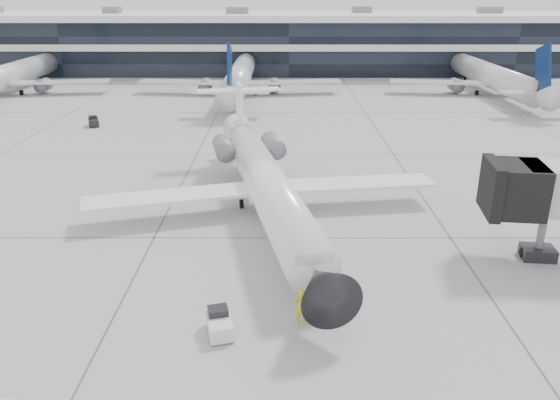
{
  "coord_description": "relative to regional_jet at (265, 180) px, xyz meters",
  "views": [
    {
      "loc": [
        -1.43,
        -33.36,
        15.67
      ],
      "look_at": [
        -1.5,
        0.36,
        2.6
      ],
      "focal_mm": 35.0,
      "sensor_mm": 36.0,
      "label": 1
    }
  ],
  "objects": [
    {
      "name": "ground",
      "position": [
        2.61,
        -4.55,
        -2.58
      ],
      "size": [
        220.0,
        220.0,
        0.0
      ],
      "primitive_type": "plane",
      "color": "#9C9C9F",
      "rests_on": "ground"
    },
    {
      "name": "traffic_cone",
      "position": [
        -7.25,
        1.92,
        -2.28
      ],
      "size": [
        0.5,
        0.5,
        0.64
      ],
      "rotation": [
        0.0,
        0.0,
        0.16
      ],
      "color": "orange",
      "rests_on": "ground"
    },
    {
      "name": "bg_jet_right",
      "position": [
        34.61,
        50.45,
        -2.58
      ],
      "size": [
        32.0,
        40.0,
        9.6
      ],
      "primitive_type": null,
      "color": "silver",
      "rests_on": "ground"
    },
    {
      "name": "bg_jet_left",
      "position": [
        -42.39,
        50.45,
        -2.58
      ],
      "size": [
        32.0,
        40.0,
        9.6
      ],
      "primitive_type": null,
      "color": "silver",
      "rests_on": "ground"
    },
    {
      "name": "far_tug",
      "position": [
        -21.74,
        27.54,
        -2.02
      ],
      "size": [
        1.79,
        2.24,
        1.24
      ],
      "rotation": [
        0.0,
        0.0,
        0.37
      ],
      "color": "black",
      "rests_on": "ground"
    },
    {
      "name": "regional_jet",
      "position": [
        0.0,
        0.0,
        0.0
      ],
      "size": [
        26.07,
        32.49,
        7.55
      ],
      "rotation": [
        0.0,
        0.0,
        0.21
      ],
      "color": "white",
      "rests_on": "ground"
    },
    {
      "name": "bg_jet_center",
      "position": [
        -5.39,
        50.45,
        -2.58
      ],
      "size": [
        32.0,
        40.0,
        9.6
      ],
      "primitive_type": null,
      "color": "silver",
      "rests_on": "ground"
    },
    {
      "name": "terminal",
      "position": [
        2.61,
        77.45,
        2.42
      ],
      "size": [
        170.0,
        22.0,
        10.0
      ],
      "primitive_type": "cube",
      "color": "black",
      "rests_on": "ground"
    },
    {
      "name": "baggage_tug",
      "position": [
        -1.8,
        -15.49,
        -2.03
      ],
      "size": [
        1.57,
        2.14,
        1.22
      ],
      "rotation": [
        0.0,
        0.0,
        0.25
      ],
      "color": "white",
      "rests_on": "ground"
    },
    {
      "name": "ramp_worker",
      "position": [
        2.18,
        -14.53,
        -1.65
      ],
      "size": [
        0.79,
        0.67,
        1.85
      ],
      "primitive_type": "imported",
      "rotation": [
        0.0,
        0.0,
        3.54
      ],
      "color": "yellow",
      "rests_on": "ground"
    }
  ]
}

